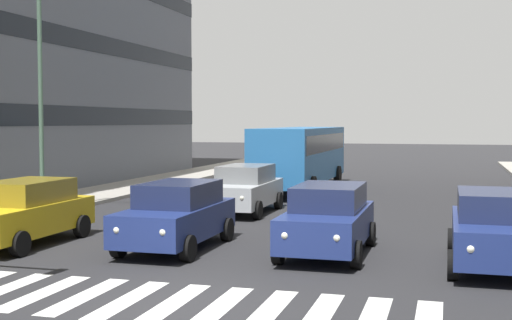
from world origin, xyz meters
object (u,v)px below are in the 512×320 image
(bus_behind_traffic, at_px, (301,152))
(street_lamp_right, at_px, (52,77))
(car_1, at_px, (328,219))
(car_0, at_px, (494,229))
(car_row2_0, at_px, (245,189))
(car_2, at_px, (177,215))
(car_3, at_px, (24,212))

(bus_behind_traffic, xyz_separation_m, street_lamp_right, (6.67, 10.64, 2.99))
(car_1, relative_size, bus_behind_traffic, 0.42)
(car_0, distance_m, street_lamp_right, 15.79)
(bus_behind_traffic, distance_m, street_lamp_right, 12.91)
(car_row2_0, relative_size, bus_behind_traffic, 0.42)
(bus_behind_traffic, bearing_deg, street_lamp_right, 57.90)
(car_2, relative_size, car_3, 1.00)
(car_1, distance_m, car_2, 3.91)
(car_2, distance_m, street_lamp_right, 9.12)
(car_0, bearing_deg, car_1, -7.85)
(car_2, bearing_deg, bus_behind_traffic, -90.00)
(car_3, height_order, car_row2_0, same)
(car_3, bearing_deg, car_row2_0, -116.99)
(car_2, xyz_separation_m, bus_behind_traffic, (0.00, -15.42, 0.97))
(car_row2_0, height_order, bus_behind_traffic, bus_behind_traffic)
(car_0, distance_m, car_row2_0, 10.84)
(car_0, distance_m, car_1, 3.91)
(street_lamp_right, bearing_deg, bus_behind_traffic, -122.10)
(bus_behind_traffic, bearing_deg, car_0, 116.48)
(car_0, relative_size, car_row2_0, 1.00)
(car_0, relative_size, car_1, 1.00)
(car_2, bearing_deg, car_1, -174.98)
(car_0, xyz_separation_m, bus_behind_traffic, (7.78, -15.61, 0.97))
(car_3, relative_size, car_row2_0, 1.00)
(bus_behind_traffic, bearing_deg, car_1, 104.50)
(car_1, bearing_deg, car_2, 5.02)
(car_3, bearing_deg, car_1, -173.54)
(car_2, xyz_separation_m, car_3, (4.17, 0.57, 0.00))
(car_2, bearing_deg, car_3, 7.80)
(car_0, xyz_separation_m, car_3, (11.94, 0.38, 0.00))
(street_lamp_right, bearing_deg, car_0, 161.01)
(car_1, distance_m, car_row2_0, 7.90)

